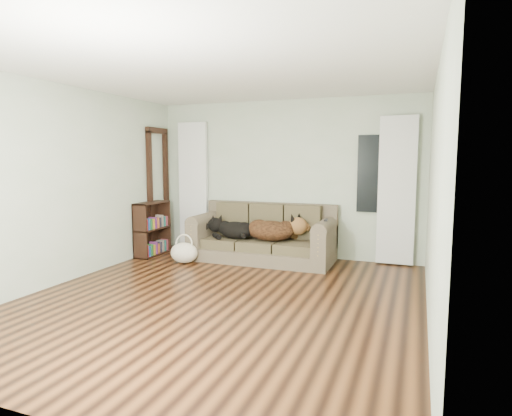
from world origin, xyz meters
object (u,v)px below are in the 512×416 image
(tote_bag, at_px, (184,253))
(bookshelf, at_px, (152,226))
(sofa, at_px, (262,233))
(dog_black_lab, at_px, (233,230))
(dog_shepherd, at_px, (274,232))

(tote_bag, bearing_deg, bookshelf, 159.05)
(sofa, height_order, dog_black_lab, sofa)
(dog_black_lab, height_order, dog_shepherd, dog_shepherd)
(dog_shepherd, relative_size, bookshelf, 0.87)
(tote_bag, bearing_deg, sofa, 29.02)
(dog_shepherd, xyz_separation_m, tote_bag, (-1.30, -0.56, -0.33))
(sofa, xyz_separation_m, bookshelf, (-1.87, -0.30, 0.05))
(dog_shepherd, xyz_separation_m, bookshelf, (-2.09, -0.25, 0.01))
(dog_shepherd, bearing_deg, tote_bag, 29.02)
(tote_bag, height_order, bookshelf, bookshelf)
(dog_black_lab, relative_size, tote_bag, 1.47)
(dog_shepherd, relative_size, tote_bag, 1.77)
(dog_black_lab, bearing_deg, tote_bag, -118.56)
(sofa, relative_size, dog_black_lab, 3.48)
(sofa, distance_m, dog_black_lab, 0.47)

